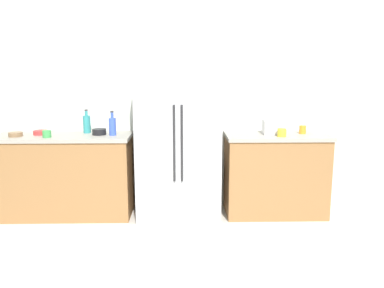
# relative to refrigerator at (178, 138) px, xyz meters

# --- Properties ---
(ground_plane) EXTENTS (10.67, 10.67, 0.00)m
(ground_plane) POSITION_rel_refrigerator_xyz_m (0.22, -1.35, -0.90)
(ground_plane) COLOR beige
(kitchen_back_panel) EXTENTS (5.34, 0.10, 2.90)m
(kitchen_back_panel) POSITION_rel_refrigerator_xyz_m (0.22, 0.38, 0.55)
(kitchen_back_panel) COLOR silver
(kitchen_back_panel) RESTS_ON ground_plane
(counter_left) EXTENTS (1.52, 0.60, 0.94)m
(counter_left) POSITION_rel_refrigerator_xyz_m (-1.30, 0.03, -0.43)
(counter_left) COLOR olive
(counter_left) RESTS_ON ground_plane
(counter_right) EXTENTS (1.15, 0.60, 0.94)m
(counter_right) POSITION_rel_refrigerator_xyz_m (1.11, 0.03, -0.43)
(counter_right) COLOR olive
(counter_right) RESTS_ON ground_plane
(refrigerator) EXTENTS (0.92, 0.64, 1.80)m
(refrigerator) POSITION_rel_refrigerator_xyz_m (0.00, 0.00, 0.00)
(refrigerator) COLOR #B7BABF
(refrigerator) RESTS_ON ground_plane
(toaster) EXTENTS (0.20, 0.18, 0.16)m
(toaster) POSITION_rel_refrigerator_xyz_m (1.06, 0.04, 0.12)
(toaster) COLOR silver
(toaster) RESTS_ON counter_right
(bottle_a) EXTENTS (0.08, 0.08, 0.27)m
(bottle_a) POSITION_rel_refrigerator_xyz_m (-1.05, 0.18, 0.14)
(bottle_a) COLOR teal
(bottle_a) RESTS_ON counter_left
(bottle_b) EXTENTS (0.08, 0.08, 0.27)m
(bottle_b) POSITION_rel_refrigerator_xyz_m (-0.73, 0.00, 0.14)
(bottle_b) COLOR blue
(bottle_b) RESTS_ON counter_left
(cup_a) EXTENTS (0.08, 0.08, 0.09)m
(cup_a) POSITION_rel_refrigerator_xyz_m (1.42, 0.07, 0.08)
(cup_a) COLOR orange
(cup_a) RESTS_ON counter_right
(cup_b) EXTENTS (0.09, 0.09, 0.09)m
(cup_b) POSITION_rel_refrigerator_xyz_m (1.13, -0.13, 0.08)
(cup_b) COLOR yellow
(cup_b) RESTS_ON counter_right
(cup_c) EXTENTS (0.09, 0.09, 0.08)m
(cup_c) POSITION_rel_refrigerator_xyz_m (-1.42, -0.12, 0.07)
(cup_c) COLOR green
(cup_c) RESTS_ON counter_left
(bowl_a) EXTENTS (0.16, 0.16, 0.05)m
(bowl_a) POSITION_rel_refrigerator_xyz_m (-1.55, 0.07, 0.06)
(bowl_a) COLOR red
(bowl_a) RESTS_ON counter_left
(bowl_b) EXTENTS (0.15, 0.15, 0.05)m
(bowl_b) POSITION_rel_refrigerator_xyz_m (-1.78, -0.05, 0.06)
(bowl_b) COLOR brown
(bowl_b) RESTS_ON counter_left
(bowl_c) EXTENTS (0.15, 0.15, 0.07)m
(bowl_c) POSITION_rel_refrigerator_xyz_m (-0.89, 0.04, 0.07)
(bowl_c) COLOR black
(bowl_c) RESTS_ON counter_left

